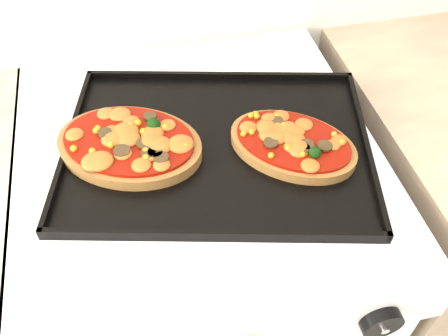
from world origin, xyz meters
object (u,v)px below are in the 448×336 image
object	(u,v)px
baking_tray	(217,145)
pizza_left	(129,143)
pizza_right	(293,143)
stove	(204,283)

from	to	relation	value
baking_tray	pizza_left	size ratio (longest dim) A/B	2.09
baking_tray	pizza_right	distance (m)	0.12
pizza_left	pizza_right	size ratio (longest dim) A/B	1.13
stove	pizza_left	world-z (taller)	pizza_left
stove	pizza_right	distance (m)	0.50
baking_tray	pizza_left	xyz separation A→B (m)	(-0.14, 0.02, 0.02)
baking_tray	pizza_left	distance (m)	0.14
stove	pizza_left	bearing A→B (deg)	177.89
stove	pizza_right	size ratio (longest dim) A/B	4.40
stove	pizza_left	distance (m)	0.49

